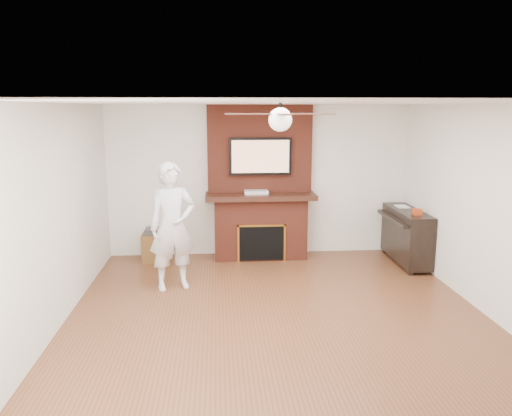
{
  "coord_description": "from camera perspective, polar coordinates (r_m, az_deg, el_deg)",
  "views": [
    {
      "loc": [
        -0.7,
        -5.48,
        2.45
      ],
      "look_at": [
        -0.2,
        0.9,
        1.16
      ],
      "focal_mm": 35.0,
      "sensor_mm": 36.0,
      "label": 1
    }
  ],
  "objects": [
    {
      "name": "fireplace",
      "position": [
        8.19,
        0.46,
        1.18
      ],
      "size": [
        1.78,
        0.64,
        2.5
      ],
      "color": "maroon",
      "rests_on": "ground"
    },
    {
      "name": "cable_box",
      "position": [
        8.07,
        0.02,
        1.84
      ],
      "size": [
        0.39,
        0.22,
        0.05
      ],
      "primitive_type": "cube",
      "rotation": [
        0.0,
        0.0,
        0.02
      ],
      "color": "silver",
      "rests_on": "fireplace"
    },
    {
      "name": "candle_orange",
      "position": [
        8.18,
        0.09,
        -5.54
      ],
      "size": [
        0.07,
        0.07,
        0.13
      ],
      "primitive_type": "cylinder",
      "color": "orange",
      "rests_on": "ground"
    },
    {
      "name": "side_table",
      "position": [
        8.32,
        -11.23,
        -4.18
      ],
      "size": [
        0.46,
        0.46,
        0.53
      ],
      "rotation": [
        0.0,
        0.0,
        0.01
      ],
      "color": "brown",
      "rests_on": "ground"
    },
    {
      "name": "piano",
      "position": [
        8.3,
        16.77,
        -2.94
      ],
      "size": [
        0.5,
        1.32,
        0.95
      ],
      "rotation": [
        0.0,
        0.0,
        -0.01
      ],
      "color": "black",
      "rests_on": "ground"
    },
    {
      "name": "candle_green",
      "position": [
        8.23,
        1.05,
        -5.57
      ],
      "size": [
        0.07,
        0.07,
        0.09
      ],
      "primitive_type": "cylinder",
      "color": "#2E7331",
      "rests_on": "ground"
    },
    {
      "name": "candle_blue",
      "position": [
        8.19,
        2.24,
        -5.7
      ],
      "size": [
        0.06,
        0.06,
        0.08
      ],
      "primitive_type": "cylinder",
      "color": "teal",
      "rests_on": "ground"
    },
    {
      "name": "person",
      "position": [
        6.84,
        -9.53,
        -2.1
      ],
      "size": [
        0.74,
        0.61,
        1.74
      ],
      "primitive_type": "imported",
      "rotation": [
        0.0,
        0.0,
        0.33
      ],
      "color": "silver",
      "rests_on": "ground"
    },
    {
      "name": "room_shell",
      "position": [
        5.66,
        2.69,
        -0.84
      ],
      "size": [
        5.36,
        5.86,
        2.86
      ],
      "color": "#582F19",
      "rests_on": "ground"
    },
    {
      "name": "ceiling_fan",
      "position": [
        5.53,
        2.79,
        10.18
      ],
      "size": [
        1.21,
        1.21,
        0.31
      ],
      "color": "black",
      "rests_on": "room_shell"
    },
    {
      "name": "candle_cream",
      "position": [
        8.21,
        1.88,
        -5.57
      ],
      "size": [
        0.08,
        0.08,
        0.11
      ],
      "primitive_type": "cylinder",
      "color": "#FFF0CA",
      "rests_on": "ground"
    },
    {
      "name": "tv",
      "position": [
        8.05,
        0.5,
        5.92
      ],
      "size": [
        1.0,
        0.08,
        0.6
      ],
      "color": "black",
      "rests_on": "fireplace"
    }
  ]
}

